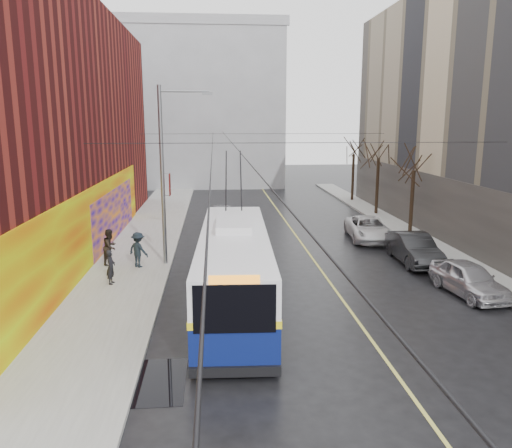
# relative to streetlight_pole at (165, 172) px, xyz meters

# --- Properties ---
(ground) EXTENTS (140.00, 140.00, 0.00)m
(ground) POSITION_rel_streetlight_pole_xyz_m (6.14, -10.00, -4.85)
(ground) COLOR black
(ground) RESTS_ON ground
(sidewalk_left) EXTENTS (4.00, 60.00, 0.15)m
(sidewalk_left) POSITION_rel_streetlight_pole_xyz_m (-1.86, 2.00, -4.77)
(sidewalk_left) COLOR gray
(sidewalk_left) RESTS_ON ground
(sidewalk_right) EXTENTS (2.00, 60.00, 0.15)m
(sidewalk_right) POSITION_rel_streetlight_pole_xyz_m (15.14, 2.00, -4.77)
(sidewalk_right) COLOR gray
(sidewalk_right) RESTS_ON ground
(lane_line) EXTENTS (0.12, 50.00, 0.01)m
(lane_line) POSITION_rel_streetlight_pole_xyz_m (7.64, 4.00, -4.84)
(lane_line) COLOR #BFB74C
(lane_line) RESTS_ON ground
(building_far) EXTENTS (20.50, 12.10, 18.00)m
(building_far) POSITION_rel_streetlight_pole_xyz_m (0.14, 34.99, 4.17)
(building_far) COLOR gray
(building_far) RESTS_ON ground
(streetlight_pole) EXTENTS (2.65, 0.60, 9.00)m
(streetlight_pole) POSITION_rel_streetlight_pole_xyz_m (0.00, 0.00, 0.00)
(streetlight_pole) COLOR slate
(streetlight_pole) RESTS_ON ground
(catenary_wires) EXTENTS (18.00, 60.00, 0.22)m
(catenary_wires) POSITION_rel_streetlight_pole_xyz_m (3.60, 4.77, 1.40)
(catenary_wires) COLOR black
(tree_near) EXTENTS (3.20, 3.20, 6.40)m
(tree_near) POSITION_rel_streetlight_pole_xyz_m (15.14, 6.00, 0.13)
(tree_near) COLOR black
(tree_near) RESTS_ON ground
(tree_mid) EXTENTS (3.20, 3.20, 6.68)m
(tree_mid) POSITION_rel_streetlight_pole_xyz_m (15.14, 13.00, 0.41)
(tree_mid) COLOR black
(tree_mid) RESTS_ON ground
(tree_far) EXTENTS (3.20, 3.20, 6.57)m
(tree_far) POSITION_rel_streetlight_pole_xyz_m (15.14, 20.00, 0.30)
(tree_far) COLOR black
(tree_far) RESTS_ON ground
(puddle) EXTENTS (2.27, 2.72, 0.01)m
(puddle) POSITION_rel_streetlight_pole_xyz_m (0.36, -11.75, -4.84)
(puddle) COLOR black
(puddle) RESTS_ON ground
(pigeons_flying) EXTENTS (2.28, 3.04, 2.27)m
(pigeons_flying) POSITION_rel_streetlight_pole_xyz_m (3.08, -0.82, 2.30)
(pigeons_flying) COLOR slate
(trolleybus) EXTENTS (3.25, 12.44, 5.85)m
(trolleybus) POSITION_rel_streetlight_pole_xyz_m (3.14, -5.96, -3.22)
(trolleybus) COLOR #0A1651
(trolleybus) RESTS_ON ground
(parked_car_a) EXTENTS (2.15, 4.35, 1.43)m
(parked_car_a) POSITION_rel_streetlight_pole_xyz_m (13.14, -5.49, -4.13)
(parked_car_a) COLOR #BDBCC1
(parked_car_a) RESTS_ON ground
(parked_car_b) EXTENTS (1.72, 4.73, 1.55)m
(parked_car_b) POSITION_rel_streetlight_pole_xyz_m (12.72, -0.54, -4.07)
(parked_car_b) COLOR black
(parked_car_b) RESTS_ON ground
(parked_car_c) EXTENTS (2.77, 5.26, 1.41)m
(parked_car_c) POSITION_rel_streetlight_pole_xyz_m (11.97, 4.85, -4.14)
(parked_car_c) COLOR silver
(parked_car_c) RESTS_ON ground
(following_car) EXTENTS (2.37, 4.74, 1.55)m
(following_car) POSITION_rel_streetlight_pole_xyz_m (2.78, 9.39, -4.07)
(following_car) COLOR silver
(following_car) RESTS_ON ground
(pedestrian_a) EXTENTS (0.40, 0.58, 1.55)m
(pedestrian_a) POSITION_rel_streetlight_pole_xyz_m (-2.26, -3.16, -3.92)
(pedestrian_a) COLOR black
(pedestrian_a) RESTS_ON sidewalk_left
(pedestrian_b) EXTENTS (0.94, 1.06, 1.83)m
(pedestrian_b) POSITION_rel_streetlight_pole_xyz_m (-2.90, 0.00, -3.78)
(pedestrian_b) COLOR black
(pedestrian_b) RESTS_ON sidewalk_left
(pedestrian_c) EXTENTS (1.32, 1.20, 1.77)m
(pedestrian_c) POSITION_rel_streetlight_pole_xyz_m (-1.42, -0.60, -3.81)
(pedestrian_c) COLOR black
(pedestrian_c) RESTS_ON sidewalk_left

